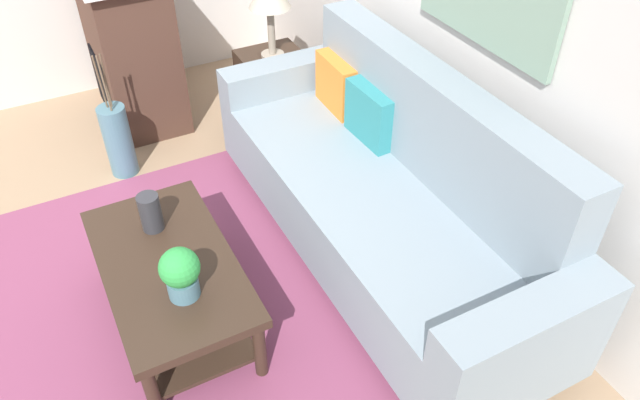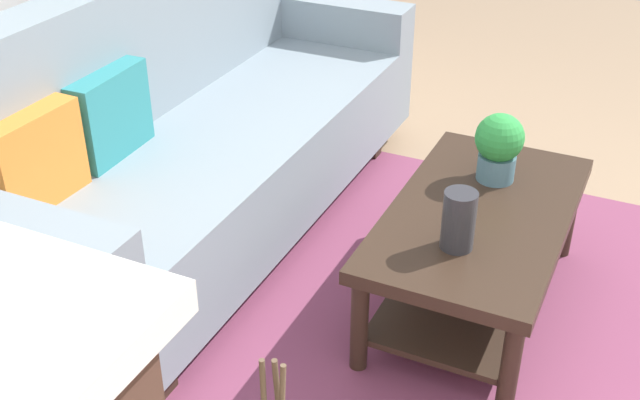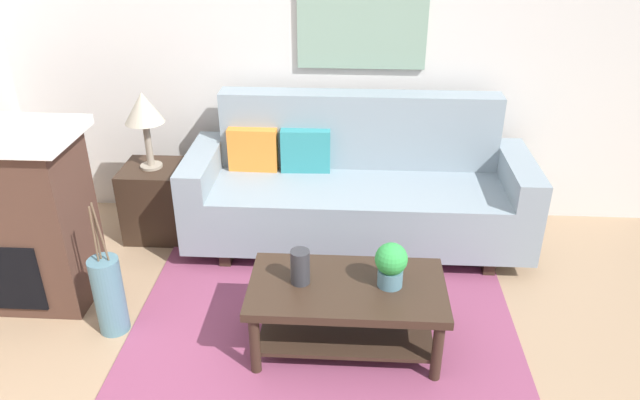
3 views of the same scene
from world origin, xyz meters
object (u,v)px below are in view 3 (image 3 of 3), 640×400
object	(u,v)px
floor_vase	(109,295)
throw_pillow_orange	(253,149)
tabletop_vase	(300,267)
table_lamp	(144,111)
fireplace	(10,216)
couch	(357,190)
framed_painting	(362,16)
potted_plant_tabletop	(391,264)
coffee_table	(347,302)
throw_pillow_teal	(306,150)
side_table	(156,201)

from	to	relation	value
floor_vase	throw_pillow_orange	bearing A→B (deg)	61.39
throw_pillow_orange	tabletop_vase	size ratio (longest dim) A/B	1.77
throw_pillow_orange	table_lamp	xyz separation A→B (m)	(-0.74, -0.10, 0.31)
floor_vase	fireplace	bearing A→B (deg)	155.53
floor_vase	couch	bearing A→B (deg)	37.70
couch	framed_painting	distance (m)	1.24
fireplace	framed_painting	bearing A→B (deg)	30.73
couch	potted_plant_tabletop	xyz separation A→B (m)	(0.18, -1.18, 0.14)
table_lamp	framed_painting	world-z (taller)	framed_painting
fireplace	floor_vase	bearing A→B (deg)	-24.47
coffee_table	tabletop_vase	bearing A→B (deg)	177.52
tabletop_vase	fireplace	size ratio (longest dim) A/B	0.18
throw_pillow_orange	fireplace	size ratio (longest dim) A/B	0.31
couch	throw_pillow_teal	world-z (taller)	couch
side_table	potted_plant_tabletop	bearing A→B (deg)	-35.14
potted_plant_tabletop	framed_painting	bearing A→B (deg)	96.39
coffee_table	tabletop_vase	distance (m)	0.34
couch	throw_pillow_orange	size ratio (longest dim) A/B	6.78
table_lamp	tabletop_vase	bearing A→B (deg)	-44.86
tabletop_vase	throw_pillow_orange	bearing A→B (deg)	109.53
throw_pillow_orange	side_table	size ratio (longest dim) A/B	0.64
floor_vase	tabletop_vase	bearing A→B (deg)	-2.55
side_table	framed_painting	world-z (taller)	framed_painting
floor_vase	framed_painting	xyz separation A→B (m)	(1.46, 1.59, 1.33)
throw_pillow_orange	throw_pillow_teal	bearing A→B (deg)	0.00
couch	framed_painting	xyz separation A→B (m)	(-0.00, 0.47, 1.15)
potted_plant_tabletop	table_lamp	distance (m)	2.13
coffee_table	table_lamp	bearing A→B (deg)	140.46
throw_pillow_orange	tabletop_vase	xyz separation A→B (m)	(0.46, -1.30, -0.15)
throw_pillow_orange	floor_vase	xyz separation A→B (m)	(-0.68, -1.25, -0.43)
throw_pillow_orange	fireplace	bearing A→B (deg)	-145.72
potted_plant_tabletop	fireplace	size ratio (longest dim) A/B	0.23
potted_plant_tabletop	throw_pillow_teal	bearing A→B (deg)	113.72
floor_vase	framed_painting	distance (m)	2.53
side_table	fireplace	world-z (taller)	fireplace
framed_painting	couch	bearing A→B (deg)	-90.00
throw_pillow_orange	table_lamp	bearing A→B (deg)	-172.28
potted_plant_tabletop	tabletop_vase	bearing A→B (deg)	-179.84
throw_pillow_orange	potted_plant_tabletop	size ratio (longest dim) A/B	1.37
tabletop_vase	table_lamp	world-z (taller)	table_lamp
throw_pillow_orange	throw_pillow_teal	xyz separation A→B (m)	(0.39, 0.00, 0.00)
potted_plant_tabletop	framed_painting	xyz separation A→B (m)	(-0.18, 1.64, 1.01)
throw_pillow_orange	throw_pillow_teal	world-z (taller)	same
throw_pillow_teal	floor_vase	bearing A→B (deg)	-130.55
floor_vase	throw_pillow_teal	bearing A→B (deg)	49.45
couch	coffee_table	size ratio (longest dim) A/B	2.22
table_lamp	fireplace	world-z (taller)	fireplace
tabletop_vase	side_table	size ratio (longest dim) A/B	0.36
fireplace	couch	bearing A→B (deg)	20.70
throw_pillow_teal	couch	bearing A→B (deg)	-17.78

